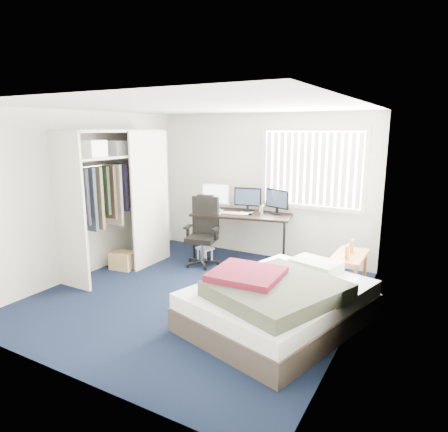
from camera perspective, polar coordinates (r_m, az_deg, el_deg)
ground at (r=5.57m, az=-3.79°, el=-11.30°), size 4.20×4.20×0.00m
room_shell at (r=5.15m, az=-4.03°, el=4.26°), size 4.20×4.20×4.20m
window_assembly at (r=6.62m, az=12.48°, el=6.58°), size 1.72×0.09×1.32m
closet at (r=6.43m, az=-15.28°, el=4.04°), size 0.64×1.84×2.22m
desk at (r=6.86m, az=2.75°, el=0.64°), size 1.79×1.11×1.28m
office_chair at (r=6.69m, az=-2.99°, el=-3.17°), size 0.65×0.65×1.16m
footstool at (r=6.95m, az=-2.76°, el=-4.92°), size 0.32×0.28×0.22m
nightstand at (r=5.79m, az=17.47°, el=-5.86°), size 0.40×0.79×0.72m
bed at (r=4.75m, az=7.74°, el=-11.93°), size 2.05×2.41×0.68m
pine_box at (r=6.73m, az=-14.22°, el=-6.15°), size 0.41×0.33×0.28m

